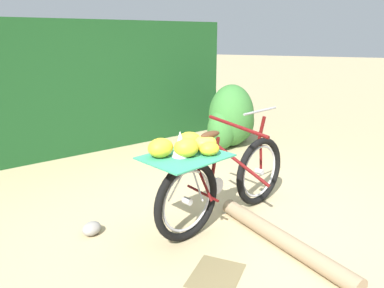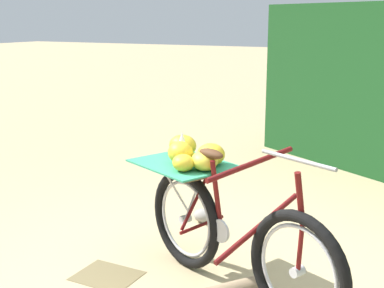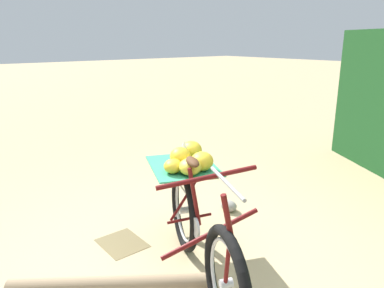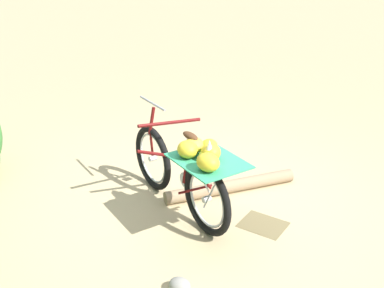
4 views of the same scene
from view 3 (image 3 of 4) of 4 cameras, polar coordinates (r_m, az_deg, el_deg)
name	(u,v)px [view 3 (image 3 of 4)]	position (r m, az deg, el deg)	size (l,w,h in m)	color
ground_plane	(181,279)	(3.08, -1.77, -20.26)	(60.00, 60.00, 0.00)	tan
bicycle	(197,212)	(2.90, 0.71, -10.53)	(1.75, 1.01, 1.03)	black
fallen_log	(113,286)	(2.95, -12.15, -20.79)	(0.14, 0.14, 1.52)	#937A5B
path_stone	(229,206)	(4.10, 5.76, -9.55)	(0.19, 0.16, 0.12)	gray
leaf_litter_patch	(122,243)	(3.57, -10.85, -14.91)	(0.44, 0.36, 0.01)	olive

